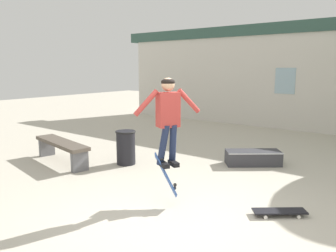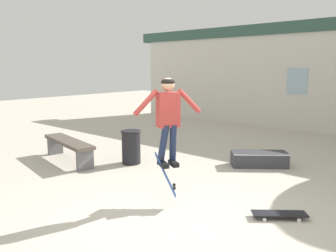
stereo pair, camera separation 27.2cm
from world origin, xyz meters
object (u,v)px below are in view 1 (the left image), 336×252
Objects in this scene: skateboard_flipping at (166,175)px; park_bench at (62,147)px; skater at (168,114)px; skateboard_resting at (280,211)px; skate_ledge at (253,158)px; trash_bin at (126,147)px.

park_bench is at bearing -175.81° from skateboard_flipping.
skateboard_flipping is (0.02, -0.09, -0.97)m from skater.
skateboard_flipping reaches higher than park_bench.
skateboard_flipping reaches higher than skateboard_resting.
trash_bin reaches higher than skate_ledge.
park_bench reaches higher than skateboard_resting.
park_bench is 4.42m from skate_ledge.
park_bench is at bearing 177.09° from skate_ledge.
park_bench is 1.51m from trash_bin.
skate_ledge is at bearing 95.70° from skateboard_flipping.
park_bench is 3.37m from skateboard_flipping.
skateboard_flipping is (2.08, -1.24, 0.08)m from trash_bin.
trash_bin is at bearing 177.86° from skate_ledge.
skateboard_flipping is 1.82m from skateboard_resting.
trash_bin is at bearing -179.38° from skater.
skateboard_resting is at bearing 33.18° from skateboard_flipping.
trash_bin reaches higher than skateboard_resting.
skate_ledge is 2.96m from skateboard_flipping.
skate_ledge is 2.64m from skateboard_resting.
skate_ledge reaches higher than skateboard_resting.
skater reaches higher than skate_ledge.
skater is 0.98m from skateboard_flipping.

